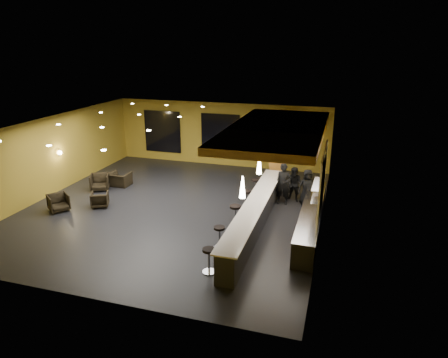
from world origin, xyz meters
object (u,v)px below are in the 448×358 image
(column, at_px, (277,152))
(bar_stool_3, at_px, (245,198))
(bar_stool_2, at_px, (235,213))
(staff_c, at_px, (307,187))
(staff_b, at_px, (295,184))
(pendant_1, at_px, (259,165))
(armchair_d, at_px, (119,179))
(bar_stool_4, at_px, (255,185))
(armchair_c, at_px, (100,182))
(pendant_0, at_px, (242,187))
(staff_a, at_px, (283,184))
(prep_counter, at_px, (311,219))
(armchair_a, at_px, (59,203))
(bar_stool_1, at_px, (219,234))
(armchair_b, at_px, (100,199))
(pendant_2, at_px, (271,148))
(bar_stool_0, at_px, (209,257))
(bar_counter, at_px, (255,216))

(column, xyz_separation_m, bar_stool_3, (-0.76, -3.00, -1.20))
(bar_stool_2, bearing_deg, bar_stool_3, 90.46)
(staff_c, bearing_deg, staff_b, 141.38)
(pendant_1, relative_size, armchair_d, 0.70)
(column, height_order, bar_stool_3, column)
(bar_stool_4, bearing_deg, armchair_c, -168.97)
(pendant_0, bearing_deg, staff_a, 82.54)
(prep_counter, height_order, armchair_a, prep_counter)
(pendant_1, distance_m, bar_stool_4, 3.47)
(pendant_1, relative_size, bar_stool_1, 0.90)
(pendant_0, distance_m, armchair_a, 8.45)
(prep_counter, relative_size, pendant_1, 8.57)
(staff_c, bearing_deg, armchair_d, 166.38)
(staff_c, height_order, armchair_d, staff_c)
(column, xyz_separation_m, staff_a, (0.62, -1.89, -0.85))
(bar_stool_1, bearing_deg, armchair_b, 161.54)
(pendant_0, distance_m, bar_stool_1, 2.04)
(staff_b, bearing_deg, bar_stool_4, -169.83)
(pendant_2, xyz_separation_m, bar_stool_0, (-0.67, -6.33, -1.84))
(armchair_b, relative_size, bar_stool_0, 0.88)
(armchair_c, bearing_deg, bar_stool_4, -14.88)
(pendant_0, bearing_deg, armchair_b, 162.00)
(pendant_1, height_order, pendant_2, same)
(bar_stool_0, relative_size, bar_stool_2, 0.94)
(pendant_2, bearing_deg, bar_stool_1, -99.78)
(armchair_c, distance_m, bar_stool_3, 7.12)
(prep_counter, bearing_deg, pendant_1, 180.00)
(bar_stool_4, bearing_deg, armchair_d, -174.71)
(pendant_0, distance_m, bar_stool_4, 5.70)
(prep_counter, bearing_deg, staff_c, 99.38)
(staff_a, distance_m, staff_b, 0.64)
(bar_stool_1, distance_m, bar_stool_3, 3.39)
(prep_counter, bearing_deg, armchair_a, -173.34)
(staff_c, bearing_deg, bar_stool_2, -143.02)
(pendant_1, bearing_deg, bar_counter, -90.00)
(armchair_d, bearing_deg, staff_c, -177.46)
(pendant_0, xyz_separation_m, bar_stool_4, (-0.72, 5.34, -1.85))
(staff_a, bearing_deg, bar_stool_1, -110.20)
(pendant_0, bearing_deg, prep_counter, 51.34)
(bar_counter, distance_m, bar_stool_0, 3.40)
(bar_counter, relative_size, pendant_1, 11.43)
(bar_stool_1, relative_size, bar_stool_2, 0.91)
(staff_b, height_order, bar_stool_2, staff_b)
(armchair_d, bearing_deg, pendant_2, -176.57)
(staff_c, distance_m, bar_stool_3, 2.71)
(bar_stool_1, bearing_deg, column, 82.64)
(bar_counter, xyz_separation_m, bar_stool_4, (-0.72, 3.34, -0.00))
(armchair_b, relative_size, bar_stool_1, 0.90)
(staff_c, relative_size, armchair_b, 2.23)
(pendant_1, xyz_separation_m, bar_stool_4, (-0.72, 2.84, -1.85))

